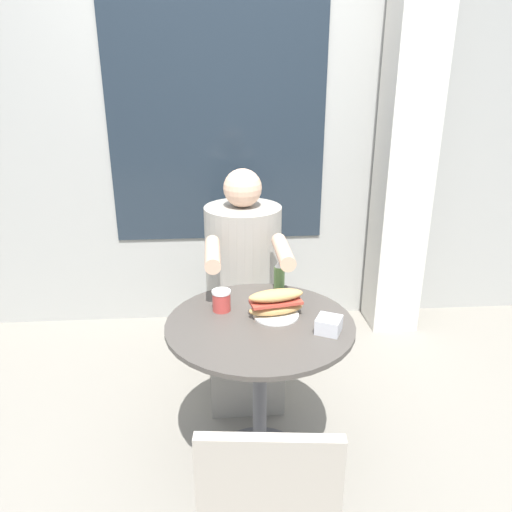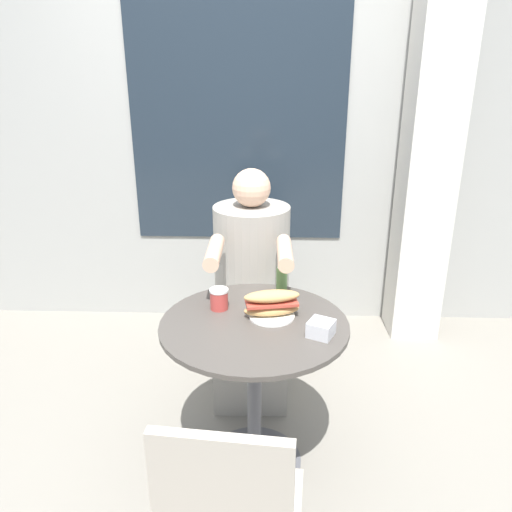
{
  "view_description": "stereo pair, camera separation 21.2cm",
  "coord_description": "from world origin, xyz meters",
  "px_view_note": "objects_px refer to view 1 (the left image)",
  "views": [
    {
      "loc": [
        -0.15,
        -1.76,
        1.66
      ],
      "look_at": [
        0.0,
        0.22,
        0.9
      ],
      "focal_mm": 35.0,
      "sensor_mm": 36.0,
      "label": 1
    },
    {
      "loc": [
        0.07,
        -1.76,
        1.66
      ],
      "look_at": [
        0.0,
        0.22,
        0.9
      ],
      "focal_mm": 35.0,
      "sensor_mm": 36.0,
      "label": 2
    }
  ],
  "objects_px": {
    "seated_diner": "(244,301)",
    "drink_cup": "(221,300)",
    "cafe_table": "(260,362)",
    "condiment_bottle": "(279,275)",
    "diner_chair": "(241,274)",
    "sandwich_on_plate": "(276,304)"
  },
  "relations": [
    {
      "from": "diner_chair",
      "to": "seated_diner",
      "type": "height_order",
      "value": "seated_diner"
    },
    {
      "from": "diner_chair",
      "to": "condiment_bottle",
      "type": "relative_size",
      "value": 6.34
    },
    {
      "from": "diner_chair",
      "to": "condiment_bottle",
      "type": "xyz_separation_m",
      "value": [
        0.15,
        -0.61,
        0.25
      ]
    },
    {
      "from": "seated_diner",
      "to": "condiment_bottle",
      "type": "height_order",
      "value": "seated_diner"
    },
    {
      "from": "cafe_table",
      "to": "diner_chair",
      "type": "bearing_deg",
      "value": 92.27
    },
    {
      "from": "cafe_table",
      "to": "condiment_bottle",
      "type": "distance_m",
      "value": 0.42
    },
    {
      "from": "seated_diner",
      "to": "drink_cup",
      "type": "distance_m",
      "value": 0.53
    },
    {
      "from": "drink_cup",
      "to": "seated_diner",
      "type": "bearing_deg",
      "value": 76.01
    },
    {
      "from": "diner_chair",
      "to": "condiment_bottle",
      "type": "distance_m",
      "value": 0.68
    },
    {
      "from": "seated_diner",
      "to": "drink_cup",
      "type": "height_order",
      "value": "seated_diner"
    },
    {
      "from": "cafe_table",
      "to": "condiment_bottle",
      "type": "relative_size",
      "value": 5.51
    },
    {
      "from": "sandwich_on_plate",
      "to": "condiment_bottle",
      "type": "xyz_separation_m",
      "value": [
        0.04,
        0.27,
        0.01
      ]
    },
    {
      "from": "seated_diner",
      "to": "drink_cup",
      "type": "bearing_deg",
      "value": 75.16
    },
    {
      "from": "diner_chair",
      "to": "drink_cup",
      "type": "xyz_separation_m",
      "value": [
        -0.11,
        -0.82,
        0.23
      ]
    },
    {
      "from": "seated_diner",
      "to": "sandwich_on_plate",
      "type": "relative_size",
      "value": 5.05
    },
    {
      "from": "seated_diner",
      "to": "drink_cup",
      "type": "xyz_separation_m",
      "value": [
        -0.12,
        -0.47,
        0.23
      ]
    },
    {
      "from": "seated_diner",
      "to": "drink_cup",
      "type": "relative_size",
      "value": 13.42
    },
    {
      "from": "cafe_table",
      "to": "drink_cup",
      "type": "relative_size",
      "value": 8.46
    },
    {
      "from": "cafe_table",
      "to": "drink_cup",
      "type": "height_order",
      "value": "drink_cup"
    },
    {
      "from": "condiment_bottle",
      "to": "seated_diner",
      "type": "bearing_deg",
      "value": 119.4
    },
    {
      "from": "sandwich_on_plate",
      "to": "cafe_table",
      "type": "bearing_deg",
      "value": -142.96
    },
    {
      "from": "sandwich_on_plate",
      "to": "drink_cup",
      "type": "xyz_separation_m",
      "value": [
        -0.22,
        0.06,
        -0.01
      ]
    }
  ]
}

